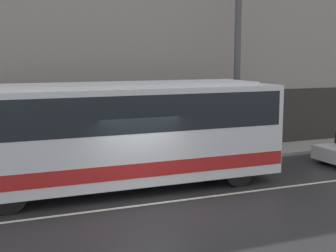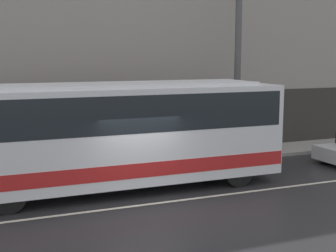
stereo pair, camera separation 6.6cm
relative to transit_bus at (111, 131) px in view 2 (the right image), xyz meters
The scene contains 7 objects.
ground_plane 2.73m from the transit_bus, 72.94° to the right, with size 60.00×60.00×0.00m, color #262628.
sidewalk 3.83m from the transit_bus, 80.34° to the left, with size 60.00×2.21×0.14m.
building_facade 5.65m from the transit_bus, 82.97° to the left, with size 60.00×0.35×10.97m.
lane_stripe 2.73m from the transit_bus, 72.94° to the right, with size 54.00×0.14×0.01m.
transit_bus is the anchor object (origin of this frame).
utility_pole_near 7.02m from the transit_bus, 23.47° to the left, with size 0.27×0.27×7.66m.
pedestrian_waiting 3.47m from the transit_bus, 119.76° to the left, with size 0.36×0.36×1.60m.
Camera 2 is at (-4.38, -12.48, 4.33)m, focal length 50.00 mm.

